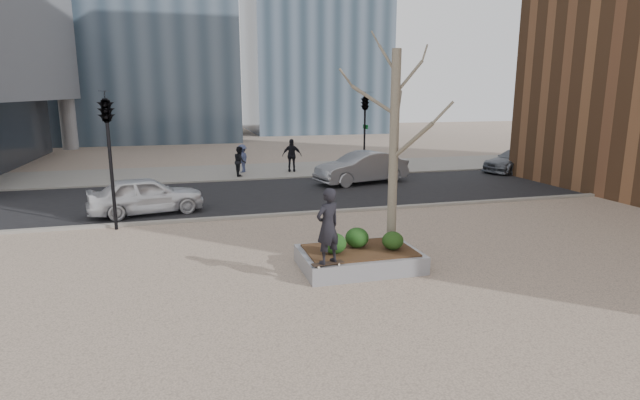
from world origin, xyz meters
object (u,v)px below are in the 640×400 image
object	(u,v)px
skateboard	(328,264)
police_car	(146,195)
planter	(359,259)
skateboarder	(328,226)

from	to	relation	value
skateboard	police_car	bearing A→B (deg)	110.05
planter	skateboarder	bearing A→B (deg)	-141.34
planter	skateboarder	xyz separation A→B (m)	(-1.10, -0.88, 1.19)
skateboarder	planter	bearing A→B (deg)	-166.84
skateboard	police_car	size ratio (longest dim) A/B	0.19
skateboard	skateboarder	distance (m)	0.93
skateboarder	police_car	bearing A→B (deg)	-87.35
skateboard	police_car	distance (m)	9.63
planter	skateboard	xyz separation A→B (m)	(-1.10, -0.88, 0.26)
skateboarder	police_car	world-z (taller)	skateboarder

